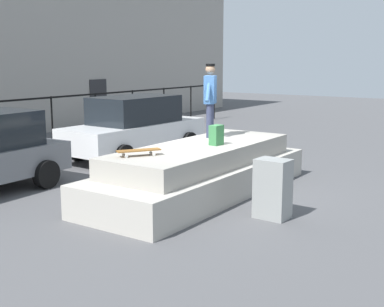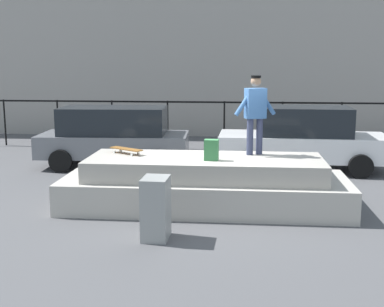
{
  "view_description": "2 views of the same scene",
  "coord_description": "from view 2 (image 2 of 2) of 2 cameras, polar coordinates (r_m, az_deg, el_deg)",
  "views": [
    {
      "loc": [
        -9.16,
        -5.94,
        2.86
      ],
      "look_at": [
        0.27,
        0.51,
        0.75
      ],
      "focal_mm": 48.01,
      "sensor_mm": 36.0,
      "label": 1
    },
    {
      "loc": [
        0.51,
        -10.36,
        3.05
      ],
      "look_at": [
        -0.56,
        1.13,
        0.93
      ],
      "focal_mm": 47.2,
      "sensor_mm": 36.0,
      "label": 2
    }
  ],
  "objects": [
    {
      "name": "car_white_sedan_mid",
      "position": [
        14.57,
        12.38,
        1.69
      ],
      "size": [
        4.72,
        2.12,
        1.79
      ],
      "color": "white",
      "rests_on": "ground_plane"
    },
    {
      "name": "concrete_ledge",
      "position": [
        10.65,
        1.46,
        -3.54
      ],
      "size": [
        5.97,
        2.1,
        1.07
      ],
      "color": "#ADA89E",
      "rests_on": "ground_plane"
    },
    {
      "name": "skateboarder",
      "position": [
        10.81,
        7.16,
        4.95
      ],
      "size": [
        0.91,
        0.46,
        1.69
      ],
      "color": "#2D334C",
      "rests_on": "concrete_ledge"
    },
    {
      "name": "backpack",
      "position": [
        10.21,
        2.21,
        0.41
      ],
      "size": [
        0.3,
        0.22,
        0.43
      ],
      "primitive_type": "cube",
      "rotation": [
        0.0,
        0.0,
        3.06
      ],
      "color": "#33723F",
      "rests_on": "concrete_ledge"
    },
    {
      "name": "skateboard",
      "position": [
        11.02,
        -7.46,
        0.48
      ],
      "size": [
        0.8,
        0.62,
        0.12
      ],
      "color": "brown",
      "rests_on": "concrete_ledge"
    },
    {
      "name": "car_grey_hatchback_near",
      "position": [
        14.89,
        -8.8,
        2.05
      ],
      "size": [
        4.35,
        2.15,
        1.74
      ],
      "color": "slate",
      "rests_on": "ground_plane"
    },
    {
      "name": "fence_row",
      "position": [
        17.69,
        3.67,
        4.31
      ],
      "size": [
        24.06,
        0.06,
        1.68
      ],
      "color": "black",
      "rests_on": "ground_plane"
    },
    {
      "name": "ground_plane",
      "position": [
        10.81,
        2.43,
        -5.99
      ],
      "size": [
        60.0,
        60.0,
        0.0
      ],
      "primitive_type": "plane",
      "color": "#4C4C4F"
    },
    {
      "name": "warehouse_building",
      "position": [
        24.64,
        4.24,
        11.73
      ],
      "size": [
        35.77,
        8.79,
        7.24
      ],
      "color": "gray",
      "rests_on": "ground_plane"
    },
    {
      "name": "utility_box",
      "position": [
        8.78,
        -4.11,
        -6.19
      ],
      "size": [
        0.46,
        0.62,
        1.09
      ],
      "primitive_type": "cube",
      "rotation": [
        0.0,
        0.0,
        -0.04
      ],
      "color": "gray",
      "rests_on": "ground_plane"
    }
  ]
}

